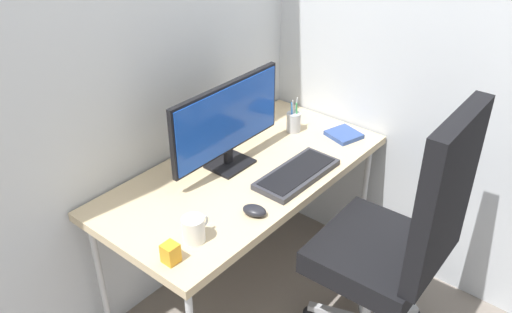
{
  "coord_description": "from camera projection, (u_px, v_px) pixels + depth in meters",
  "views": [
    {
      "loc": [
        -1.52,
        -1.33,
        2.02
      ],
      "look_at": [
        -0.0,
        -0.07,
        0.82
      ],
      "focal_mm": 37.93,
      "sensor_mm": 36.0,
      "label": 1
    }
  ],
  "objects": [
    {
      "name": "monitor",
      "position": [
        227.0,
        121.0,
        2.33
      ],
      "size": [
        0.64,
        0.15,
        0.39
      ],
      "color": "black",
      "rests_on": "desk"
    },
    {
      "name": "ground_plane",
      "position": [
        246.0,
        288.0,
        2.78
      ],
      "size": [
        8.0,
        8.0,
        0.0
      ],
      "primitive_type": "plane",
      "color": "slate"
    },
    {
      "name": "notebook",
      "position": [
        344.0,
        135.0,
        2.66
      ],
      "size": [
        0.18,
        0.18,
        0.02
      ],
      "primitive_type": "cube",
      "rotation": [
        0.0,
        0.0,
        -0.28
      ],
      "color": "#334C8C",
      "rests_on": "desk"
    },
    {
      "name": "desk",
      "position": [
        245.0,
        178.0,
        2.42
      ],
      "size": [
        1.37,
        0.67,
        0.72
      ],
      "color": "#D1B78C",
      "rests_on": "ground_plane"
    },
    {
      "name": "wall_back",
      "position": [
        177.0,
        3.0,
        2.25
      ],
      "size": [
        2.88,
        0.04,
        2.8
      ],
      "primitive_type": "cube",
      "color": "silver",
      "rests_on": "ground_plane"
    },
    {
      "name": "office_chair",
      "position": [
        402.0,
        235.0,
        2.17
      ],
      "size": [
        0.56,
        0.56,
        1.21
      ],
      "color": "black",
      "rests_on": "ground_plane"
    },
    {
      "name": "mouse",
      "position": [
        255.0,
        210.0,
        2.12
      ],
      "size": [
        0.09,
        0.11,
        0.04
      ],
      "primitive_type": "ellipsoid",
      "rotation": [
        0.0,
        0.0,
        0.24
      ],
      "color": "black",
      "rests_on": "desk"
    },
    {
      "name": "desk_clamp_accessory",
      "position": [
        170.0,
        253.0,
        1.88
      ],
      "size": [
        0.05,
        0.05,
        0.07
      ],
      "primitive_type": "cube",
      "color": "orange",
      "rests_on": "desk"
    },
    {
      "name": "pen_holder",
      "position": [
        294.0,
        122.0,
        2.69
      ],
      "size": [
        0.07,
        0.07,
        0.18
      ],
      "color": "#B2B5BA",
      "rests_on": "desk"
    },
    {
      "name": "keyboard",
      "position": [
        297.0,
        174.0,
        2.35
      ],
      "size": [
        0.42,
        0.18,
        0.03
      ],
      "color": "#333338",
      "rests_on": "desk"
    },
    {
      "name": "coffee_mug",
      "position": [
        194.0,
        229.0,
        1.97
      ],
      "size": [
        0.12,
        0.08,
        0.1
      ],
      "color": "white",
      "rests_on": "desk"
    }
  ]
}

